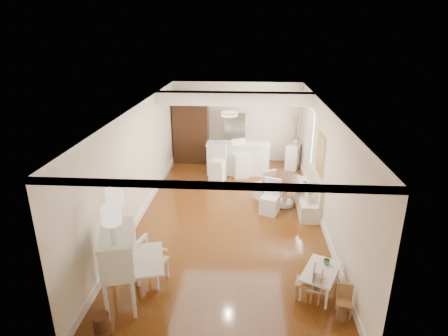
# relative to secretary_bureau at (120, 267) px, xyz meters

# --- Properties ---
(room) EXTENTS (9.00, 9.04, 2.82)m
(room) POSITION_rel_secretary_bureau_xyz_m (1.74, 3.59, 1.30)
(room) COLOR brown
(room) RESTS_ON ground
(secretary_bureau) EXTENTS (1.31, 1.33, 1.36)m
(secretary_bureau) POSITION_rel_secretary_bureau_xyz_m (0.00, 0.00, 0.00)
(secretary_bureau) COLOR silver
(secretary_bureau) RESTS_ON ground
(gustavian_armchair) EXTENTS (0.62, 0.62, 0.89)m
(gustavian_armchair) POSITION_rel_secretary_bureau_xyz_m (0.40, 0.55, -0.24)
(gustavian_armchair) COLOR white
(gustavian_armchair) RESTS_ON ground
(wicker_basket) EXTENTS (0.30, 0.30, 0.26)m
(wicker_basket) POSITION_rel_secretary_bureau_xyz_m (-0.12, -0.69, -0.55)
(wicker_basket) COLOR #59331C
(wicker_basket) RESTS_ON ground
(kids_table) EXTENTS (0.87, 1.05, 0.45)m
(kids_table) POSITION_rel_secretary_bureau_xyz_m (3.47, 0.48, -0.45)
(kids_table) COLOR white
(kids_table) RESTS_ON ground
(kids_chair_a) EXTENTS (0.38, 0.38, 0.66)m
(kids_chair_a) POSITION_rel_secretary_bureau_xyz_m (3.17, 0.29, -0.35)
(kids_chair_a) COLOR #A47B4A
(kids_chair_a) RESTS_ON ground
(kids_chair_b) EXTENTS (0.34, 0.34, 0.57)m
(kids_chair_b) POSITION_rel_secretary_bureau_xyz_m (3.32, 0.24, -0.39)
(kids_chair_b) COLOR #A9744D
(kids_chair_b) RESTS_ON ground
(kids_chair_c) EXTENTS (0.30, 0.30, 0.54)m
(kids_chair_c) POSITION_rel_secretary_bureau_xyz_m (3.76, -0.10, -0.41)
(kids_chair_c) COLOR #A3784A
(kids_chair_c) RESTS_ON ground
(banquette) EXTENTS (0.52, 1.60, 0.98)m
(banquette) POSITION_rel_secretary_bureau_xyz_m (3.69, 3.76, -0.19)
(banquette) COLOR silver
(banquette) RESTS_ON ground
(dining_table) EXTENTS (1.39, 1.39, 0.74)m
(dining_table) POSITION_rel_secretary_bureau_xyz_m (3.14, 4.04, -0.31)
(dining_table) COLOR #412414
(dining_table) RESTS_ON ground
(slip_chair_near) EXTENTS (0.56, 0.57, 0.91)m
(slip_chair_near) POSITION_rel_secretary_bureau_xyz_m (2.71, 3.53, -0.23)
(slip_chair_near) COLOR white
(slip_chair_near) RESTS_ON ground
(slip_chair_far) EXTENTS (0.61, 0.62, 0.91)m
(slip_chair_far) POSITION_rel_secretary_bureau_xyz_m (2.60, 4.38, -0.22)
(slip_chair_far) COLOR silver
(slip_chair_far) RESTS_ON ground
(breakfast_counter) EXTENTS (2.05, 0.65, 1.03)m
(breakfast_counter) POSITION_rel_secretary_bureau_xyz_m (1.80, 6.36, -0.17)
(breakfast_counter) COLOR white
(breakfast_counter) RESTS_ON ground
(bar_stool_left) EXTENTS (0.54, 0.54, 1.10)m
(bar_stool_left) POSITION_rel_secretary_bureau_xyz_m (1.18, 5.62, -0.13)
(bar_stool_left) COLOR white
(bar_stool_left) RESTS_ON ground
(bar_stool_right) EXTENTS (0.63, 0.63, 1.21)m
(bar_stool_right) POSITION_rel_secretary_bureau_xyz_m (1.88, 6.08, -0.08)
(bar_stool_right) COLOR silver
(bar_stool_right) RESTS_ON ground
(pantry_cabinet) EXTENTS (1.20, 0.60, 2.30)m
(pantry_cabinet) POSITION_rel_secretary_bureau_xyz_m (0.10, 7.44, 0.47)
(pantry_cabinet) COLOR #381E11
(pantry_cabinet) RESTS_ON ground
(fridge) EXTENTS (0.75, 0.65, 1.80)m
(fridge) POSITION_rel_secretary_bureau_xyz_m (2.00, 7.41, 0.22)
(fridge) COLOR silver
(fridge) RESTS_ON ground
(sideboard) EXTENTS (0.67, 0.95, 0.83)m
(sideboard) POSITION_rel_secretary_bureau_xyz_m (3.70, 7.08, -0.27)
(sideboard) COLOR beige
(sideboard) RESTS_ON ground
(pencil_cup) EXTENTS (0.16, 0.16, 0.10)m
(pencil_cup) POSITION_rel_secretary_bureau_xyz_m (3.59, 0.67, -0.18)
(pencil_cup) COLOR #56945A
(pencil_cup) RESTS_ON kids_table
(branch_vase) EXTENTS (0.23, 0.23, 0.19)m
(branch_vase) POSITION_rel_secretary_bureau_xyz_m (3.70, 7.08, 0.24)
(branch_vase) COLOR silver
(branch_vase) RESTS_ON sideboard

